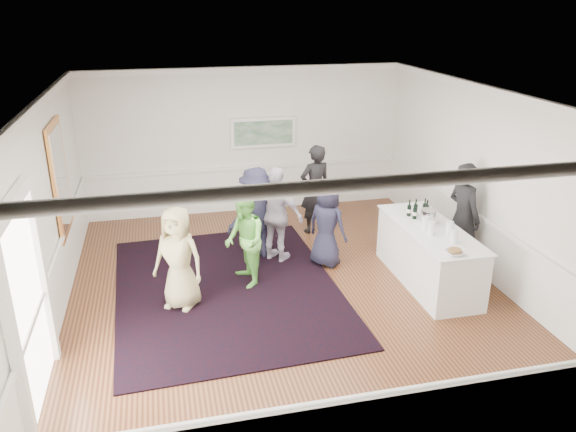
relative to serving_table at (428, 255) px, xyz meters
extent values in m
plane|color=brown|center=(-2.42, 0.20, -0.50)|extent=(8.00, 8.00, 0.00)
cube|color=white|center=(-2.42, 0.20, 2.70)|extent=(7.00, 8.00, 0.02)
cube|color=white|center=(-5.92, 0.20, 1.10)|extent=(0.02, 8.00, 3.20)
cube|color=white|center=(1.08, 0.20, 1.10)|extent=(0.02, 8.00, 3.20)
cube|color=white|center=(-2.42, 4.20, 1.10)|extent=(7.00, 0.02, 3.20)
cube|color=white|center=(-2.42, -3.80, 1.10)|extent=(7.00, 0.02, 3.20)
cube|color=#F19B47|center=(-5.87, 1.50, 1.30)|extent=(0.04, 1.25, 1.85)
cube|color=white|center=(-5.85, 1.50, 1.30)|extent=(0.01, 1.05, 1.65)
cube|color=white|center=(-5.85, -2.52, 0.70)|extent=(0.10, 0.14, 2.40)
cube|color=white|center=(-5.85, -0.88, 0.70)|extent=(0.10, 0.14, 2.40)
cube|color=white|center=(-5.85, -1.70, 1.98)|extent=(0.10, 1.78, 0.16)
cube|color=white|center=(-5.88, -1.70, 0.70)|extent=(0.02, 1.50, 2.40)
cube|color=white|center=(-2.02, 4.15, 1.28)|extent=(1.44, 0.05, 0.66)
cube|color=#235E2F|center=(-2.02, 4.12, 1.28)|extent=(1.30, 0.01, 0.52)
cube|color=black|center=(-3.36, 0.52, -0.49)|extent=(3.76, 4.84, 0.02)
cube|color=white|center=(0.00, 0.00, -0.01)|extent=(0.87, 2.39, 0.98)
cube|color=white|center=(0.00, 0.00, 0.48)|extent=(0.93, 2.45, 0.02)
imported|color=black|center=(0.78, 0.35, 0.48)|extent=(0.61, 0.80, 1.96)
imported|color=tan|center=(-4.12, 0.12, 0.33)|extent=(0.96, 0.86, 1.65)
imported|color=#76D756|center=(-3.02, 0.61, 0.30)|extent=(0.71, 0.86, 1.60)
imported|color=silver|center=(-2.30, 1.41, 0.39)|extent=(1.05, 1.03, 1.77)
imported|color=#1E1D31|center=(-2.64, 1.63, 0.37)|extent=(1.25, 0.91, 1.73)
imported|color=black|center=(-1.26, 2.57, 0.42)|extent=(0.75, 0.58, 1.84)
imported|color=#1E1D31|center=(-1.47, 1.04, 0.27)|extent=(0.86, 0.89, 1.54)
cylinder|color=#64BB42|center=(-0.14, -0.26, 0.61)|extent=(0.12, 0.12, 0.24)
cylinder|color=#EC454F|center=(0.14, -0.34, 0.61)|extent=(0.12, 0.12, 0.24)
cylinder|color=#67A33A|center=(-0.14, -0.05, 0.61)|extent=(0.12, 0.12, 0.24)
cylinder|color=beige|center=(0.06, -0.64, 0.61)|extent=(0.12, 0.12, 0.24)
cylinder|color=silver|center=(0.02, 0.18, 0.61)|extent=(0.26, 0.26, 0.25)
imported|color=white|center=(-0.13, -1.02, 0.53)|extent=(0.28, 0.28, 0.07)
cylinder|color=olive|center=(-0.13, -1.02, 0.55)|extent=(0.19, 0.19, 0.04)
camera|label=1|loc=(-4.25, -7.80, 4.02)|focal=35.00mm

